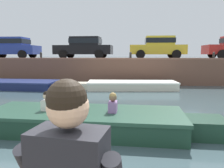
% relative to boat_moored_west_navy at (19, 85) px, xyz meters
% --- Properties ---
extents(ground_plane, '(400.00, 400.00, 0.00)m').
position_rel_boat_moored_west_navy_xyz_m(ground_plane, '(5.71, -4.28, -0.22)').
color(ground_plane, '#3D5156').
extents(far_quay_wall, '(60.00, 6.00, 1.62)m').
position_rel_boat_moored_west_navy_xyz_m(far_quay_wall, '(5.71, 4.82, 0.59)').
color(far_quay_wall, brown).
rests_on(far_quay_wall, ground).
extents(far_wall_coping, '(60.00, 0.24, 0.08)m').
position_rel_boat_moored_west_navy_xyz_m(far_wall_coping, '(5.71, 1.94, 1.44)').
color(far_wall_coping, brown).
rests_on(far_wall_coping, far_quay_wall).
extents(boat_moored_west_navy, '(5.81, 2.17, 0.44)m').
position_rel_boat_moored_west_navy_xyz_m(boat_moored_west_navy, '(0.00, 0.00, 0.00)').
color(boat_moored_west_navy, navy).
rests_on(boat_moored_west_navy, ground).
extents(boat_moored_central_cream, '(5.86, 2.03, 0.44)m').
position_rel_boat_moored_west_navy_xyz_m(boat_moored_central_cream, '(6.17, 0.22, -0.00)').
color(boat_moored_central_cream, silver).
rests_on(boat_moored_central_cream, ground).
extents(motorboat_passing, '(5.97, 1.90, 1.00)m').
position_rel_boat_moored_west_navy_xyz_m(motorboat_passing, '(5.36, -6.59, 0.04)').
color(motorboat_passing, '#193828').
rests_on(motorboat_passing, ground).
extents(car_leftmost_blue, '(3.99, 1.98, 1.54)m').
position_rel_boat_moored_west_navy_xyz_m(car_leftmost_blue, '(-2.46, 3.98, 2.24)').
color(car_leftmost_blue, '#233893').
rests_on(car_leftmost_blue, far_quay_wall).
extents(car_left_inner_black, '(4.15, 2.00, 1.54)m').
position_rel_boat_moored_west_navy_xyz_m(car_left_inner_black, '(3.00, 3.98, 2.24)').
color(car_left_inner_black, black).
rests_on(car_left_inner_black, far_quay_wall).
extents(car_centre_yellow, '(3.83, 2.03, 1.54)m').
position_rel_boat_moored_west_navy_xyz_m(car_centre_yellow, '(8.24, 3.98, 2.24)').
color(car_centre_yellow, yellow).
rests_on(car_centre_yellow, far_quay_wall).
extents(mooring_bollard_west, '(0.15, 0.15, 0.45)m').
position_rel_boat_moored_west_navy_xyz_m(mooring_bollard_west, '(0.52, 2.07, 1.64)').
color(mooring_bollard_west, '#2D2B28').
rests_on(mooring_bollard_west, far_quay_wall).
extents(mooring_bollard_mid, '(0.15, 0.15, 0.45)m').
position_rel_boat_moored_west_navy_xyz_m(mooring_bollard_mid, '(6.31, 2.07, 1.64)').
color(mooring_bollard_mid, '#2D2B28').
rests_on(mooring_bollard_mid, far_quay_wall).
extents(mooring_bollard_east, '(0.15, 0.15, 0.45)m').
position_rel_boat_moored_west_navy_xyz_m(mooring_bollard_east, '(11.37, 2.07, 1.64)').
color(mooring_bollard_east, '#2D2B28').
rests_on(mooring_bollard_east, far_quay_wall).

